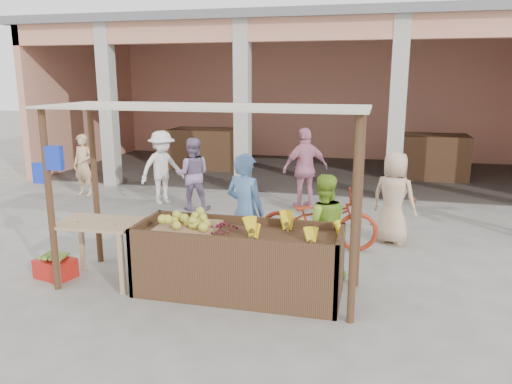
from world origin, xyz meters
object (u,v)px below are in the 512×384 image
(fruit_stall, at_px, (238,264))
(vendor_blue, at_px, (245,208))
(red_crate, at_px, (56,268))
(vendor_green, at_px, (323,224))
(motorcycle, at_px, (318,219))
(side_table, at_px, (99,232))

(fruit_stall, height_order, vendor_blue, vendor_blue)
(fruit_stall, relative_size, red_crate, 5.12)
(red_crate, distance_m, vendor_green, 3.76)
(vendor_green, height_order, motorcycle, vendor_green)
(side_table, relative_size, vendor_blue, 0.60)
(vendor_green, bearing_deg, red_crate, 1.70)
(motorcycle, bearing_deg, red_crate, 111.61)
(side_table, bearing_deg, vendor_green, 14.39)
(side_table, bearing_deg, motorcycle, 33.79)
(fruit_stall, bearing_deg, motorcycle, 67.72)
(motorcycle, bearing_deg, side_table, 117.51)
(fruit_stall, bearing_deg, red_crate, -177.47)
(side_table, bearing_deg, red_crate, 178.76)
(side_table, relative_size, motorcycle, 0.55)
(side_table, xyz_separation_m, vendor_green, (2.88, 0.90, 0.06))
(side_table, xyz_separation_m, motorcycle, (2.69, 2.01, -0.20))
(motorcycle, bearing_deg, fruit_stall, 148.51)
(side_table, relative_size, red_crate, 2.14)
(fruit_stall, bearing_deg, side_table, -177.16)
(red_crate, xyz_separation_m, motorcycle, (3.40, 2.03, 0.38))
(side_table, distance_m, vendor_green, 3.02)
(fruit_stall, relative_size, vendor_blue, 1.44)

